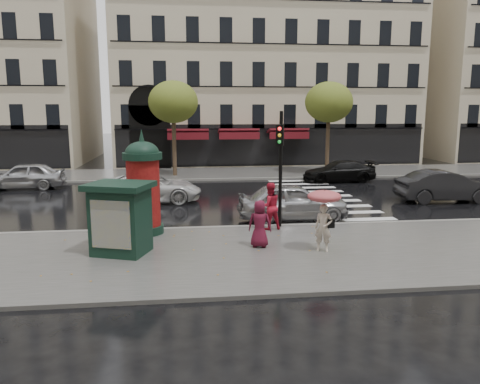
{
  "coord_description": "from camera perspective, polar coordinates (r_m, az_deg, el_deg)",
  "views": [
    {
      "loc": [
        -1.27,
        -14.92,
        4.7
      ],
      "look_at": [
        0.67,
        1.5,
        1.77
      ],
      "focal_mm": 35.0,
      "sensor_mm": 36.0,
      "label": 1
    }
  ],
  "objects": [
    {
      "name": "woman_umbrella",
      "position": [
        15.33,
        10.21,
        -2.18
      ],
      "size": [
        1.08,
        1.08,
        2.08
      ],
      "color": "beige",
      "rests_on": "near_sidewalk"
    },
    {
      "name": "tree_far_right",
      "position": [
        34.49,
        10.78,
        10.66
      ],
      "size": [
        3.4,
        3.4,
        6.64
      ],
      "color": "#38281C",
      "rests_on": "ground"
    },
    {
      "name": "car_black",
      "position": [
        31.35,
        11.98,
        2.49
      ],
      "size": [
        4.74,
        1.93,
        1.38
      ],
      "primitive_type": "imported",
      "rotation": [
        0.0,
        0.0,
        -1.57
      ],
      "color": "black",
      "rests_on": "ground"
    },
    {
      "name": "bldg_far_corner",
      "position": [
        45.99,
        2.57,
        18.31
      ],
      "size": [
        26.0,
        14.0,
        22.9
      ],
      "color": "#B7A88C",
      "rests_on": "ground"
    },
    {
      "name": "near_kerb",
      "position": [
        18.56,
        -2.6,
        -4.4
      ],
      "size": [
        90.0,
        0.25,
        0.14
      ],
      "primitive_type": "cube",
      "color": "slate",
      "rests_on": "ground"
    },
    {
      "name": "car_darkgrey",
      "position": [
        26.21,
        23.78,
        0.66
      ],
      "size": [
        4.97,
        1.94,
        1.61
      ],
      "primitive_type": "imported",
      "rotation": [
        0.0,
        0.0,
        1.52
      ],
      "color": "black",
      "rests_on": "ground"
    },
    {
      "name": "woman_red",
      "position": [
        17.99,
        3.62,
        -1.73
      ],
      "size": [
        1.02,
        0.87,
        1.82
      ],
      "primitive_type": "imported",
      "rotation": [
        0.0,
        0.0,
        3.36
      ],
      "color": "#AD1529",
      "rests_on": "near_sidewalk"
    },
    {
      "name": "traffic_light",
      "position": [
        18.11,
        4.94,
        4.18
      ],
      "size": [
        0.34,
        0.44,
        4.51
      ],
      "color": "black",
      "rests_on": "near_sidewalk"
    },
    {
      "name": "car_far_silver",
      "position": [
        30.65,
        -24.88,
        1.81
      ],
      "size": [
        4.8,
        2.21,
        1.6
      ],
      "primitive_type": "imported",
      "rotation": [
        0.0,
        0.0,
        -1.5
      ],
      "color": "#A5A6AA",
      "rests_on": "ground"
    },
    {
      "name": "newsstand",
      "position": [
        15.4,
        -14.34,
        -3.02
      ],
      "size": [
        2.33,
        2.15,
        2.29
      ],
      "color": "black",
      "rests_on": "near_sidewalk"
    },
    {
      "name": "car_white",
      "position": [
        24.4,
        -10.91,
        0.5
      ],
      "size": [
        5.29,
        2.53,
        1.45
      ],
      "primitive_type": "imported",
      "rotation": [
        0.0,
        0.0,
        1.55
      ],
      "color": "silver",
      "rests_on": "ground"
    },
    {
      "name": "tree_far_left",
      "position": [
        32.94,
        -8.14,
        10.77
      ],
      "size": [
        3.4,
        3.4,
        6.64
      ],
      "color": "#38281C",
      "rests_on": "ground"
    },
    {
      "name": "morris_column",
      "position": [
        17.61,
        -11.71,
        0.95
      ],
      "size": [
        1.44,
        1.44,
        3.88
      ],
      "color": "black",
      "rests_on": "near_sidewalk"
    },
    {
      "name": "man_burgundy",
      "position": [
        15.7,
        2.41,
        -3.88
      ],
      "size": [
        0.89,
        0.71,
        1.6
      ],
      "primitive_type": "imported",
      "rotation": [
        0.0,
        0.0,
        2.85
      ],
      "color": "#571125",
      "rests_on": "near_sidewalk"
    },
    {
      "name": "zebra_crossing",
      "position": [
        26.01,
        9.62,
        -0.49
      ],
      "size": [
        3.6,
        11.75,
        0.01
      ],
      "primitive_type": "cube",
      "color": "silver",
      "rests_on": "ground"
    },
    {
      "name": "far_sidewalk",
      "position": [
        34.26,
        -4.55,
        2.24
      ],
      "size": [
        90.0,
        6.0,
        0.12
      ],
      "primitive_type": "cube",
      "color": "#474744",
      "rests_on": "ground"
    },
    {
      "name": "car_silver",
      "position": [
        20.16,
        6.44,
        -1.15
      ],
      "size": [
        4.72,
        1.9,
        1.61
      ],
      "primitive_type": "imported",
      "rotation": [
        0.0,
        0.0,
        1.57
      ],
      "color": "#A3A4A8",
      "rests_on": "ground"
    },
    {
      "name": "far_kerb",
      "position": [
        31.29,
        -4.33,
        1.52
      ],
      "size": [
        90.0,
        0.25,
        0.14
      ],
      "primitive_type": "cube",
      "color": "slate",
      "rests_on": "ground"
    },
    {
      "name": "ground",
      "position": [
        15.7,
        -1.8,
        -7.37
      ],
      "size": [
        160.0,
        160.0,
        0.0
      ],
      "primitive_type": "plane",
      "color": "black",
      "rests_on": "ground"
    },
    {
      "name": "near_sidewalk",
      "position": [
        15.2,
        -1.64,
        -7.71
      ],
      "size": [
        90.0,
        7.0,
        0.12
      ],
      "primitive_type": "cube",
      "color": "#474744",
      "rests_on": "ground"
    }
  ]
}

